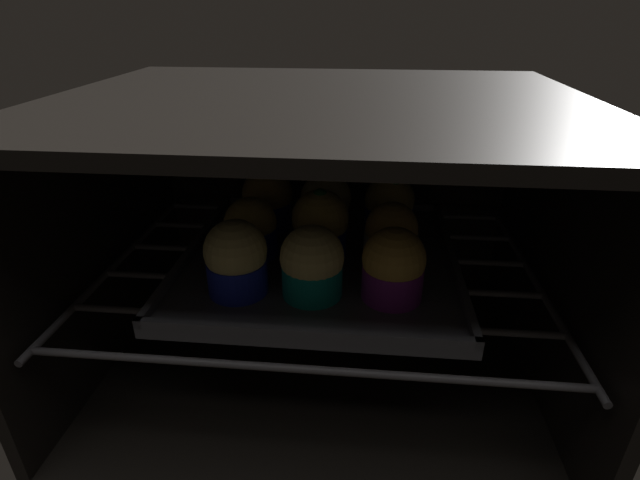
{
  "coord_description": "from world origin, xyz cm",
  "views": [
    {
      "loc": [
        5.28,
        -31.45,
        44.67
      ],
      "look_at": [
        0.0,
        22.55,
        17.52
      ],
      "focal_mm": 26.74,
      "sensor_mm": 36.0,
      "label": 1
    }
  ],
  "objects_px": {
    "baking_tray": "(320,259)",
    "muffin_row0_col2": "(393,266)",
    "muffin_row2_col2": "(389,205)",
    "muffin_row2_col1": "(324,204)",
    "muffin_row1_col2": "(391,235)",
    "muffin_row1_col0": "(251,229)",
    "muffin_row2_col0": "(268,199)",
    "muffin_row0_col1": "(315,264)",
    "muffin_row1_col1": "(323,225)",
    "muffin_row0_col0": "(236,259)"
  },
  "relations": [
    {
      "from": "muffin_row0_col0",
      "to": "muffin_row1_col0",
      "type": "distance_m",
      "value": 0.09
    },
    {
      "from": "baking_tray",
      "to": "muffin_row1_col1",
      "type": "bearing_deg",
      "value": 41.83
    },
    {
      "from": "muffin_row1_col0",
      "to": "muffin_row1_col2",
      "type": "distance_m",
      "value": 0.18
    },
    {
      "from": "muffin_row0_col0",
      "to": "muffin_row0_col1",
      "type": "height_order",
      "value": "muffin_row0_col0"
    },
    {
      "from": "muffin_row1_col1",
      "to": "muffin_row2_col0",
      "type": "relative_size",
      "value": 1.05
    },
    {
      "from": "muffin_row0_col1",
      "to": "muffin_row0_col0",
      "type": "bearing_deg",
      "value": -178.8
    },
    {
      "from": "baking_tray",
      "to": "muffin_row0_col0",
      "type": "height_order",
      "value": "muffin_row0_col0"
    },
    {
      "from": "muffin_row1_col1",
      "to": "baking_tray",
      "type": "bearing_deg",
      "value": -138.17
    },
    {
      "from": "baking_tray",
      "to": "muffin_row0_col0",
      "type": "relative_size",
      "value": 3.98
    },
    {
      "from": "muffin_row1_col2",
      "to": "muffin_row2_col0",
      "type": "relative_size",
      "value": 0.89
    },
    {
      "from": "muffin_row0_col1",
      "to": "muffin_row2_col0",
      "type": "height_order",
      "value": "muffin_row2_col0"
    },
    {
      "from": "muffin_row0_col2",
      "to": "muffin_row1_col0",
      "type": "relative_size",
      "value": 1.07
    },
    {
      "from": "muffin_row2_col0",
      "to": "muffin_row0_col1",
      "type": "bearing_deg",
      "value": -63.59
    },
    {
      "from": "muffin_row1_col1",
      "to": "muffin_row0_col0",
      "type": "bearing_deg",
      "value": -132.97
    },
    {
      "from": "baking_tray",
      "to": "muffin_row1_col0",
      "type": "xyz_separation_m",
      "value": [
        -0.09,
        -0.0,
        0.04
      ]
    },
    {
      "from": "muffin_row0_col2",
      "to": "muffin_row2_col1",
      "type": "distance_m",
      "value": 0.19
    },
    {
      "from": "muffin_row0_col0",
      "to": "muffin_row2_col1",
      "type": "distance_m",
      "value": 0.19
    },
    {
      "from": "muffin_row1_col2",
      "to": "muffin_row2_col2",
      "type": "relative_size",
      "value": 0.94
    },
    {
      "from": "muffin_row1_col1",
      "to": "muffin_row2_col1",
      "type": "bearing_deg",
      "value": 94.12
    },
    {
      "from": "muffin_row2_col1",
      "to": "muffin_row2_col2",
      "type": "distance_m",
      "value": 0.09
    },
    {
      "from": "muffin_row0_col2",
      "to": "muffin_row1_col2",
      "type": "relative_size",
      "value": 1.06
    },
    {
      "from": "muffin_row2_col2",
      "to": "baking_tray",
      "type": "bearing_deg",
      "value": -134.77
    },
    {
      "from": "muffin_row1_col0",
      "to": "muffin_row0_col1",
      "type": "bearing_deg",
      "value": -43.44
    },
    {
      "from": "muffin_row1_col1",
      "to": "muffin_row1_col2",
      "type": "relative_size",
      "value": 1.18
    },
    {
      "from": "baking_tray",
      "to": "muffin_row1_col0",
      "type": "distance_m",
      "value": 0.1
    },
    {
      "from": "muffin_row0_col2",
      "to": "muffin_row2_col2",
      "type": "relative_size",
      "value": 1.0
    },
    {
      "from": "muffin_row1_col2",
      "to": "muffin_row0_col1",
      "type": "bearing_deg",
      "value": -134.48
    },
    {
      "from": "baking_tray",
      "to": "muffin_row1_col1",
      "type": "relative_size",
      "value": 3.74
    },
    {
      "from": "muffin_row1_col0",
      "to": "muffin_row2_col2",
      "type": "bearing_deg",
      "value": 27.44
    },
    {
      "from": "muffin_row0_col2",
      "to": "muffin_row1_col1",
      "type": "height_order",
      "value": "muffin_row1_col1"
    },
    {
      "from": "muffin_row0_col1",
      "to": "muffin_row2_col2",
      "type": "bearing_deg",
      "value": 64.32
    },
    {
      "from": "muffin_row1_col1",
      "to": "muffin_row2_col2",
      "type": "relative_size",
      "value": 1.11
    },
    {
      "from": "muffin_row1_col2",
      "to": "muffin_row2_col0",
      "type": "xyz_separation_m",
      "value": [
        -0.17,
        0.09,
        0.01
      ]
    },
    {
      "from": "muffin_row1_col1",
      "to": "muffin_row2_col1",
      "type": "relative_size",
      "value": 1.1
    },
    {
      "from": "muffin_row0_col0",
      "to": "muffin_row2_col0",
      "type": "xyz_separation_m",
      "value": [
        -0.0,
        0.18,
        0.0
      ]
    },
    {
      "from": "muffin_row1_col1",
      "to": "muffin_row2_col0",
      "type": "distance_m",
      "value": 0.12
    },
    {
      "from": "muffin_row0_col2",
      "to": "muffin_row2_col2",
      "type": "xyz_separation_m",
      "value": [
        0.0,
        0.18,
        -0.0
      ]
    },
    {
      "from": "baking_tray",
      "to": "muffin_row0_col2",
      "type": "height_order",
      "value": "muffin_row0_col2"
    },
    {
      "from": "muffin_row2_col0",
      "to": "muffin_row2_col2",
      "type": "distance_m",
      "value": 0.17
    },
    {
      "from": "muffin_row0_col2",
      "to": "muffin_row2_col1",
      "type": "height_order",
      "value": "same"
    },
    {
      "from": "muffin_row0_col1",
      "to": "muffin_row2_col1",
      "type": "height_order",
      "value": "muffin_row2_col1"
    },
    {
      "from": "muffin_row1_col1",
      "to": "muffin_row0_col1",
      "type": "bearing_deg",
      "value": -90.39
    },
    {
      "from": "muffin_row0_col1",
      "to": "muffin_row2_col0",
      "type": "bearing_deg",
      "value": 116.41
    },
    {
      "from": "muffin_row1_col1",
      "to": "muffin_row2_col1",
      "type": "distance_m",
      "value": 0.08
    },
    {
      "from": "muffin_row1_col0",
      "to": "muffin_row0_col0",
      "type": "bearing_deg",
      "value": -87.14
    },
    {
      "from": "muffin_row0_col2",
      "to": "muffin_row1_col1",
      "type": "distance_m",
      "value": 0.12
    },
    {
      "from": "baking_tray",
      "to": "muffin_row2_col0",
      "type": "relative_size",
      "value": 3.93
    },
    {
      "from": "muffin_row2_col1",
      "to": "muffin_row1_col2",
      "type": "bearing_deg",
      "value": -43.1
    },
    {
      "from": "muffin_row0_col0",
      "to": "muffin_row0_col1",
      "type": "relative_size",
      "value": 1.05
    },
    {
      "from": "muffin_row0_col2",
      "to": "muffin_row1_col0",
      "type": "xyz_separation_m",
      "value": [
        -0.18,
        0.08,
        -0.0
      ]
    }
  ]
}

